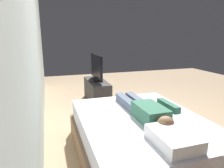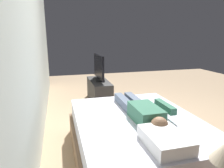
{
  "view_description": "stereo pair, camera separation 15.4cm",
  "coord_description": "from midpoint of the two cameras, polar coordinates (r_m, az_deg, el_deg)",
  "views": [
    {
      "loc": [
        -2.78,
        1.52,
        1.51
      ],
      "look_at": [
        0.43,
        0.49,
        0.69
      ],
      "focal_mm": 32.18,
      "sensor_mm": 36.0,
      "label": 1
    },
    {
      "loc": [
        -2.82,
        1.37,
        1.51
      ],
      "look_at": [
        0.43,
        0.49,
        0.69
      ],
      "focal_mm": 32.18,
      "sensor_mm": 36.0,
      "label": 2
    }
  ],
  "objects": [
    {
      "name": "ground_plane",
      "position": [
        3.49,
        8.74,
        -12.09
      ],
      "size": [
        10.0,
        10.0,
        0.0
      ],
      "primitive_type": "plane",
      "color": "tan"
    },
    {
      "name": "bed",
      "position": [
        2.6,
        6.39,
        -15.08
      ],
      "size": [
        1.93,
        1.51,
        0.54
      ],
      "color": "brown",
      "rests_on": "ground"
    },
    {
      "name": "tv",
      "position": [
        4.55,
        -5.39,
        4.45
      ],
      "size": [
        0.88,
        0.2,
        0.59
      ],
      "color": "black",
      "rests_on": "tv_stand"
    },
    {
      "name": "pillow",
      "position": [
        1.94,
        14.7,
        -14.7
      ],
      "size": [
        0.48,
        0.34,
        0.12
      ],
      "primitive_type": "cube",
      "color": "white",
      "rests_on": "bed"
    },
    {
      "name": "tv_stand",
      "position": [
        4.67,
        -5.25,
        -2.04
      ],
      "size": [
        1.1,
        0.4,
        0.5
      ],
      "primitive_type": "cube",
      "color": "#2D2D2D",
      "rests_on": "ground"
    },
    {
      "name": "person",
      "position": [
        2.5,
        7.88,
        -7.26
      ],
      "size": [
        1.26,
        0.46,
        0.18
      ],
      "color": "#387056",
      "rests_on": "bed"
    },
    {
      "name": "back_wall",
      "position": [
        3.21,
        -22.74,
        10.68
      ],
      "size": [
        6.4,
        0.1,
        2.8
      ],
      "primitive_type": "cube",
      "color": "silver",
      "rests_on": "ground"
    },
    {
      "name": "remote",
      "position": [
        2.84,
        13.95,
        -6.54
      ],
      "size": [
        0.15,
        0.04,
        0.02
      ],
      "primitive_type": "cube",
      "color": "black",
      "rests_on": "bed"
    }
  ]
}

